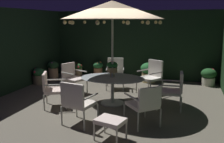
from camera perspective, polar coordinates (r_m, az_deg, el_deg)
ground_plane at (r=6.66m, az=-1.59°, el=-7.76°), size 6.94×7.29×0.02m
hedge_backdrop_rear at (r=9.70m, az=5.07°, el=6.28°), size 6.94×0.30×2.60m
hedge_backdrop_left at (r=8.05m, az=-24.70°, el=4.15°), size 0.30×7.29×2.60m
patio_dining_table at (r=6.56m, az=0.10°, el=-2.55°), size 1.74×1.27×0.73m
patio_umbrella at (r=6.37m, az=0.10°, el=14.16°), size 2.61×2.61×2.79m
centerpiece_planter at (r=6.58m, az=0.05°, el=1.04°), size 0.30×0.30×0.44m
patio_chair_north at (r=5.24m, az=7.63°, el=-7.22°), size 0.85×0.85×0.90m
patio_chair_northeast at (r=6.40m, az=14.23°, el=-3.78°), size 0.64×0.61×0.95m
patio_chair_east at (r=7.68m, az=9.27°, el=-0.68°), size 0.81×0.81×1.02m
patio_chair_southeast at (r=8.13m, az=0.77°, el=0.02°), size 0.69×0.68×1.00m
patio_chair_south at (r=7.65m, az=-9.28°, el=-1.03°), size 0.75×0.74×0.93m
patio_chair_southwest at (r=6.55m, az=-13.89°, el=-3.56°), size 0.76×0.77×0.91m
patio_chair_west at (r=5.27m, az=-8.19°, el=-6.72°), size 0.71×0.67×0.96m
ottoman_footrest at (r=4.67m, az=-0.39°, el=-11.60°), size 0.60×0.51×0.42m
potted_plant_right_near at (r=9.14m, az=21.54°, el=-1.02°), size 0.52×0.52×0.60m
potted_plant_left_far at (r=9.74m, az=-13.56°, el=0.54°), size 0.43×0.43×0.69m
potted_plant_back_left at (r=10.02m, az=-7.87°, el=0.48°), size 0.34×0.35×0.53m
potted_plant_back_center at (r=9.05m, az=-16.71°, el=-1.02°), size 0.42×0.43×0.58m
potted_plant_right_far at (r=9.06m, az=8.56°, el=-0.00°), size 0.60×0.60×0.72m
potted_plant_back_right at (r=9.83m, az=-3.28°, el=0.70°), size 0.40×0.40×0.63m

